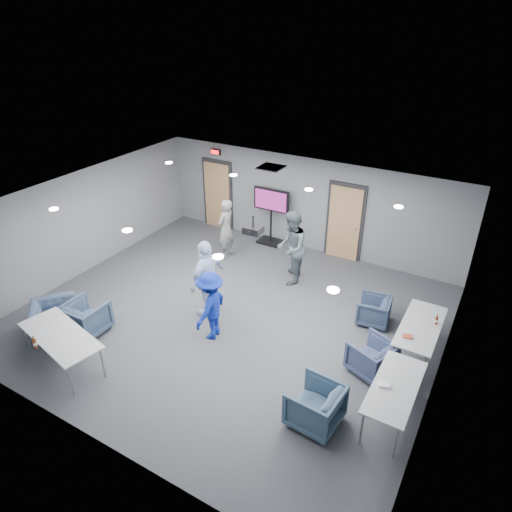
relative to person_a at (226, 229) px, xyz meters
The scene contains 29 objects.
floor 3.02m from the person_a, 54.91° to the right, with size 9.00×9.00×0.00m, color #37393E.
ceiling 3.44m from the person_a, 54.91° to the right, with size 9.00×9.00×0.00m, color white.
wall_back 2.38m from the person_a, 44.33° to the left, with size 9.00×0.02×2.70m, color slate.
wall_front 6.60m from the person_a, 75.34° to the right, with size 9.00×0.02×2.70m, color slate.
wall_left 3.73m from the person_a, 140.07° to the right, with size 0.02×8.00×2.70m, color slate.
wall_right 6.63m from the person_a, 21.04° to the right, with size 0.02×8.00×2.70m, color slate.
door_left 2.08m from the person_a, 130.12° to the left, with size 1.06×0.17×2.24m.
door_right 3.28m from the person_a, 28.89° to the left, with size 1.06×0.17×2.24m.
exit_sign 2.60m from the person_a, 130.49° to the left, with size 0.32×0.08×0.16m.
hvac_diffuser 2.21m from the person_a, 20.15° to the left, with size 0.60×0.60×0.03m, color black.
downlights 3.43m from the person_a, 54.91° to the right, with size 6.18×3.78×0.02m.
person_a is the anchor object (origin of this frame).
person_b 2.19m from the person_a, ahead, with size 0.94×0.73×1.94m, color #515B61.
person_c 2.78m from the person_a, 65.10° to the right, with size 1.09×0.45×1.86m, color #C6D6FF.
person_d 3.62m from the person_a, 61.66° to the right, with size 1.01×0.58×1.56m, color navy.
chair_right_a 4.70m from the person_a, 12.03° to the right, with size 0.68×0.70×0.63m, color #323F57.
chair_right_b 5.64m from the person_a, 26.94° to the right, with size 0.75×0.77×0.70m, color #3C4769.
chair_right_c 6.25m from the person_a, 42.89° to the right, with size 0.82×0.85×0.77m, color #3E546B.
chair_front_a 4.49m from the person_a, 99.12° to the right, with size 0.80×0.83×0.75m, color #3C4F68.
chair_front_b 4.98m from the person_a, 105.42° to the right, with size 1.03×0.90×0.67m, color #3D4E6A.
table_right_a 5.89m from the person_a, 15.70° to the right, with size 0.73×1.76×0.73m.
table_right_b 6.66m from the person_a, 31.65° to the right, with size 0.71×1.70×0.73m.
table_front_left 5.38m from the person_a, 93.06° to the right, with size 2.05×1.19×0.73m.
bottle_front 5.86m from the person_a, 93.44° to the right, with size 0.07×0.07×0.27m.
bottle_right 6.07m from the person_a, 13.32° to the right, with size 0.06×0.06×0.23m.
snack_box 5.91m from the person_a, 20.79° to the right, with size 0.18×0.12×0.04m, color #B9432E.
wrapper 6.57m from the person_a, 33.02° to the right, with size 0.19×0.13×0.04m, color white.
tv_stand 1.54m from the person_a, 63.40° to the left, with size 1.11×0.53×1.70m.
projector 3.75m from the person_a, 46.66° to the right, with size 0.37×0.35×0.36m.
Camera 1 is at (4.80, -7.14, 6.26)m, focal length 32.00 mm.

